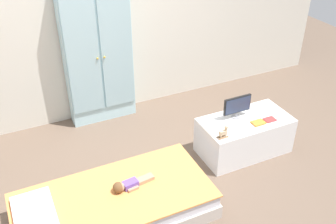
{
  "coord_description": "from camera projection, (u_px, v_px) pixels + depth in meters",
  "views": [
    {
      "loc": [
        -1.03,
        -2.62,
        2.66
      ],
      "look_at": [
        0.38,
        0.36,
        0.57
      ],
      "focal_mm": 41.89,
      "sensor_mm": 36.0,
      "label": 1
    }
  ],
  "objects": [
    {
      "name": "ground_plane",
      "position": [
        149.0,
        189.0,
        3.8
      ],
      "size": [
        10.0,
        10.0,
        0.02
      ],
      "primitive_type": "cube",
      "color": "brown"
    },
    {
      "name": "back_wall",
      "position": [
        89.0,
        6.0,
        4.28
      ],
      "size": [
        6.4,
        0.05,
        2.7
      ],
      "primitive_type": "cube",
      "color": "silver",
      "rests_on": "ground_plane"
    },
    {
      "name": "bed",
      "position": [
        115.0,
        206.0,
        3.42
      ],
      "size": [
        1.7,
        0.83,
        0.27
      ],
      "color": "beige",
      "rests_on": "ground_plane"
    },
    {
      "name": "pillow",
      "position": [
        35.0,
        218.0,
        3.1
      ],
      "size": [
        0.32,
        0.59,
        0.05
      ],
      "primitive_type": "cube",
      "color": "silver",
      "rests_on": "bed"
    },
    {
      "name": "doll",
      "position": [
        126.0,
        185.0,
        3.39
      ],
      "size": [
        0.39,
        0.14,
        0.1
      ],
      "color": "#6B4CB2",
      "rests_on": "bed"
    },
    {
      "name": "wardrobe",
      "position": [
        98.0,
        53.0,
        4.43
      ],
      "size": [
        0.77,
        0.24,
        1.69
      ],
      "color": "silver",
      "rests_on": "ground_plane"
    },
    {
      "name": "tv_stand",
      "position": [
        244.0,
        135.0,
        4.19
      ],
      "size": [
        0.96,
        0.5,
        0.41
      ],
      "primitive_type": "cube",
      "color": "white",
      "rests_on": "ground_plane"
    },
    {
      "name": "tv_monitor",
      "position": [
        237.0,
        106.0,
        4.05
      ],
      "size": [
        0.31,
        0.1,
        0.24
      ],
      "color": "#99999E",
      "rests_on": "tv_stand"
    },
    {
      "name": "rocking_horse_toy",
      "position": [
        224.0,
        132.0,
        3.79
      ],
      "size": [
        0.11,
        0.04,
        0.13
      ],
      "color": "#8E6642",
      "rests_on": "tv_stand"
    },
    {
      "name": "book_orange",
      "position": [
        258.0,
        123.0,
        4.02
      ],
      "size": [
        0.14,
        0.1,
        0.02
      ],
      "primitive_type": "cube",
      "color": "orange",
      "rests_on": "tv_stand"
    },
    {
      "name": "book_red",
      "position": [
        270.0,
        120.0,
        4.07
      ],
      "size": [
        0.12,
        0.09,
        0.01
      ],
      "primitive_type": "cube",
      "color": "#CC3838",
      "rests_on": "tv_stand"
    }
  ]
}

